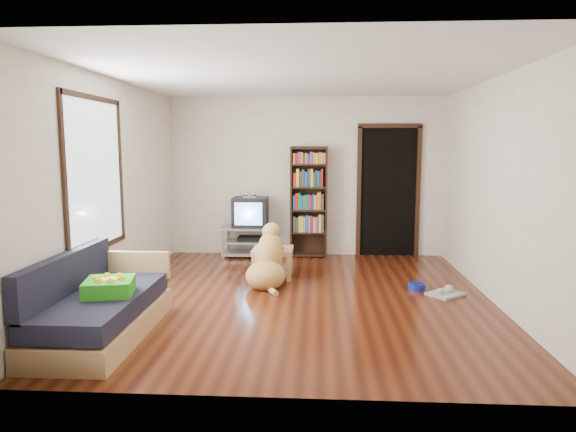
# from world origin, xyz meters

# --- Properties ---
(ground) EXTENTS (5.00, 5.00, 0.00)m
(ground) POSITION_xyz_m (0.00, 0.00, 0.00)
(ground) COLOR #51200D
(ground) RESTS_ON ground
(ceiling) EXTENTS (5.00, 5.00, 0.00)m
(ceiling) POSITION_xyz_m (0.00, 0.00, 2.60)
(ceiling) COLOR white
(ceiling) RESTS_ON ground
(wall_back) EXTENTS (4.50, 0.00, 4.50)m
(wall_back) POSITION_xyz_m (0.00, 2.50, 1.30)
(wall_back) COLOR silver
(wall_back) RESTS_ON ground
(wall_front) EXTENTS (4.50, 0.00, 4.50)m
(wall_front) POSITION_xyz_m (0.00, -2.50, 1.30)
(wall_front) COLOR silver
(wall_front) RESTS_ON ground
(wall_left) EXTENTS (0.00, 5.00, 5.00)m
(wall_left) POSITION_xyz_m (-2.25, 0.00, 1.30)
(wall_left) COLOR silver
(wall_left) RESTS_ON ground
(wall_right) EXTENTS (0.00, 5.00, 5.00)m
(wall_right) POSITION_xyz_m (2.25, 0.00, 1.30)
(wall_right) COLOR silver
(wall_right) RESTS_ON ground
(green_cushion) EXTENTS (0.51, 0.51, 0.14)m
(green_cushion) POSITION_xyz_m (-1.75, -1.40, 0.49)
(green_cushion) COLOR green
(green_cushion) RESTS_ON sofa
(laptop) EXTENTS (0.33, 0.25, 0.02)m
(laptop) POSITION_xyz_m (-0.42, 0.94, 0.41)
(laptop) COLOR silver
(laptop) RESTS_ON coffee_table
(dog_bowl) EXTENTS (0.22, 0.22, 0.08)m
(dog_bowl) POSITION_xyz_m (1.47, 0.44, 0.04)
(dog_bowl) COLOR navy
(dog_bowl) RESTS_ON ground
(grey_rag) EXTENTS (0.51, 0.50, 0.03)m
(grey_rag) POSITION_xyz_m (1.77, 0.19, 0.01)
(grey_rag) COLOR #949494
(grey_rag) RESTS_ON ground
(window) EXTENTS (0.03, 1.46, 1.70)m
(window) POSITION_xyz_m (-2.23, -0.50, 1.50)
(window) COLOR white
(window) RESTS_ON wall_left
(doorway) EXTENTS (1.03, 0.05, 2.19)m
(doorway) POSITION_xyz_m (1.35, 2.48, 1.12)
(doorway) COLOR black
(doorway) RESTS_ON wall_back
(tv_stand) EXTENTS (0.90, 0.45, 0.50)m
(tv_stand) POSITION_xyz_m (-0.90, 2.25, 0.27)
(tv_stand) COLOR #99999E
(tv_stand) RESTS_ON ground
(crt_tv) EXTENTS (0.55, 0.52, 0.58)m
(crt_tv) POSITION_xyz_m (-0.90, 2.27, 0.74)
(crt_tv) COLOR black
(crt_tv) RESTS_ON tv_stand
(bookshelf) EXTENTS (0.60, 0.30, 1.80)m
(bookshelf) POSITION_xyz_m (0.05, 2.34, 1.00)
(bookshelf) COLOR black
(bookshelf) RESTS_ON ground
(sofa) EXTENTS (0.80, 1.80, 0.80)m
(sofa) POSITION_xyz_m (-1.87, -1.38, 0.26)
(sofa) COLOR tan
(sofa) RESTS_ON ground
(coffee_table) EXTENTS (0.55, 0.55, 0.40)m
(coffee_table) POSITION_xyz_m (-0.42, 0.97, 0.28)
(coffee_table) COLOR tan
(coffee_table) RESTS_ON ground
(dog) EXTENTS (0.57, 1.01, 0.82)m
(dog) POSITION_xyz_m (-0.44, 0.54, 0.30)
(dog) COLOR tan
(dog) RESTS_ON ground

